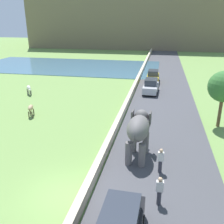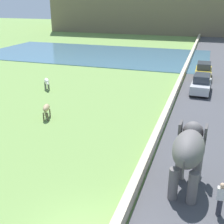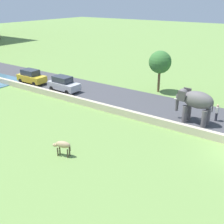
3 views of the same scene
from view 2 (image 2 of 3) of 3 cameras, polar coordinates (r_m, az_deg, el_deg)
name	(u,v)px [view 2 (image 2 of 3)]	position (r m, az deg, el deg)	size (l,w,h in m)	color
road_surface	(217,96)	(28.93, 19.90, 2.96)	(7.00, 120.00, 0.06)	#424247
barrier_wall	(174,95)	(27.03, 11.97, 3.25)	(0.40, 110.00, 0.69)	beige
lake	(94,54)	(48.59, -3.51, 11.25)	(36.00, 18.00, 0.08)	#426B84
elephant	(189,150)	(13.92, 14.78, -7.25)	(1.55, 3.50, 2.99)	#605B5B
person_beside_elephant	(221,199)	(13.23, 20.45, -15.60)	(0.36, 0.22, 1.63)	#33333D
car_silver	(201,84)	(29.19, 17.02, 5.25)	(1.91, 4.06, 1.80)	#B7B7BC
car_yellow	(203,71)	(34.77, 17.43, 7.70)	(1.81, 4.01, 1.80)	gold
cow_white	(47,81)	(29.74, -12.65, 5.83)	(1.12, 1.30, 1.15)	silver
cow_tan	(46,108)	(22.37, -12.69, 0.69)	(0.75, 1.42, 1.15)	tan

